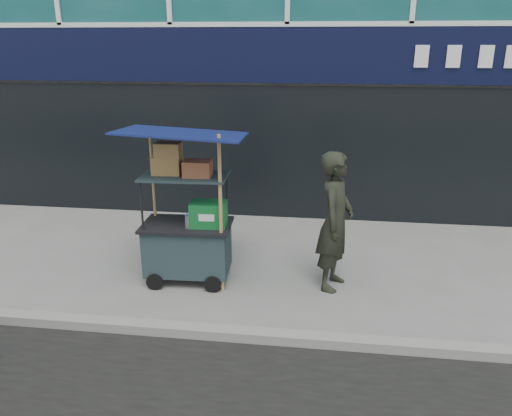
# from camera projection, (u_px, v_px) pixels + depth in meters

# --- Properties ---
(ground) EXTENTS (80.00, 80.00, 0.00)m
(ground) POSITION_uv_depth(u_px,v_px,m) (257.00, 330.00, 5.70)
(ground) COLOR slate
(ground) RESTS_ON ground
(curb) EXTENTS (80.00, 0.18, 0.12)m
(curb) POSITION_uv_depth(u_px,v_px,m) (255.00, 335.00, 5.50)
(curb) COLOR gray
(curb) RESTS_ON ground
(vendor_cart) EXTENTS (1.62, 1.17, 2.13)m
(vendor_cart) POSITION_uv_depth(u_px,v_px,m) (188.00, 229.00, 6.68)
(vendor_cart) COLOR #1A2C2D
(vendor_cart) RESTS_ON ground
(vendor_man) EXTENTS (0.61, 0.77, 1.84)m
(vendor_man) POSITION_uv_depth(u_px,v_px,m) (335.00, 222.00, 6.45)
(vendor_man) COLOR black
(vendor_man) RESTS_ON ground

